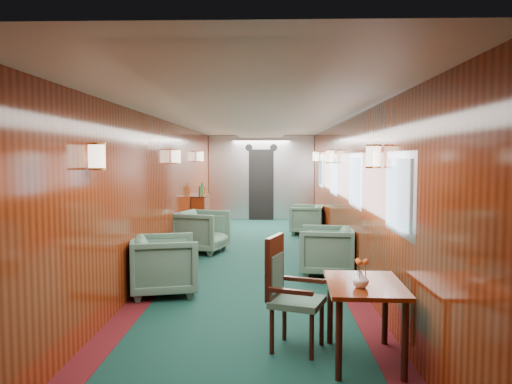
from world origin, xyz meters
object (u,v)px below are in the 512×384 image
side_chair (287,288)px  armchair_right_near (327,251)px  armchair_right_far (306,219)px  credenza (201,214)px  dining_table (364,295)px  armchair_left_far (202,231)px  armchair_left_near (164,265)px

side_chair → armchair_right_near: bearing=96.1°
side_chair → armchair_right_far: bearing=103.9°
side_chair → armchair_right_near: (0.69, 2.93, -0.20)m
side_chair → credenza: credenza is taller
credenza → armchair_right_near: 4.60m
side_chair → armchair_right_near: 3.02m
dining_table → armchair_left_far: 5.38m
dining_table → credenza: credenza is taller
armchair_left_far → dining_table: bearing=-140.2°
dining_table → side_chair: (-0.67, 0.28, -0.01)m
dining_table → armchair_left_far: armchair_left_far is taller
armchair_left_far → armchair_right_far: bearing=-26.6°
dining_table → armchair_right_far: 7.21m
credenza → side_chair: bearing=-75.5°
dining_table → credenza: bearing=110.7°
credenza → armchair_right_near: size_ratio=1.47×
credenza → armchair_left_near: bearing=-87.5°
credenza → armchair_right_far: credenza is taller
armchair_right_far → credenza: bearing=-77.1°
armchair_left_far → armchair_right_near: (2.14, -1.74, -0.02)m
armchair_left_near → armchair_right_far: 5.59m
side_chair → armchair_left_far: size_ratio=1.23×
armchair_right_far → dining_table: bearing=10.1°
dining_table → armchair_right_near: bearing=91.3°
armchair_right_near → side_chair: bearing=-6.0°
dining_table → armchair_left_near: (-2.21, 2.07, -0.20)m
armchair_right_far → armchair_left_near: bearing=-13.2°
armchair_left_near → armchair_right_far: size_ratio=1.14×
credenza → armchair_left_near: (0.22, -5.02, -0.08)m
armchair_left_near → armchair_right_near: armchair_left_near is taller
armchair_left_near → armchair_right_near: size_ratio=1.04×
credenza → armchair_left_near: size_ratio=1.41×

